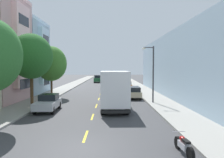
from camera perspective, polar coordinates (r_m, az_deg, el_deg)
ground_plane at (r=40.73m, az=-2.49°, el=-2.57°), size 160.00×160.00×0.00m
sidewalk_left at (r=39.64m, az=-12.91°, el=-2.70°), size 3.20×120.00×0.14m
sidewalk_right at (r=39.13m, az=7.87°, el=-2.73°), size 3.20×120.00×0.14m
lane_centerline_dashes at (r=35.27m, az=-2.80°, el=-3.43°), size 0.14×47.20×0.01m
townhouse_third_powder_blue at (r=37.07m, az=-26.52°, el=4.71°), size 13.01×8.23×10.93m
apartment_block_opposite at (r=32.90m, az=21.47°, el=3.15°), size 10.00×36.00×8.32m
street_tree_second at (r=23.37m, az=-20.13°, el=5.50°), size 4.20×4.20×7.15m
street_tree_third at (r=30.45m, az=-15.40°, el=3.83°), size 4.07×4.07×6.62m
street_lamp at (r=24.35m, az=10.21°, el=2.41°), size 1.35×0.28×6.11m
delivery_box_truck at (r=20.61m, az=0.59°, el=-2.44°), size 2.48×7.09×3.61m
parked_hatchback_orange at (r=39.39m, az=3.72°, el=-1.66°), size 1.80×4.03×1.50m
parked_wagon_champagne at (r=28.53m, az=5.42°, el=-3.35°), size 1.89×4.73×1.50m
parked_hatchback_silver at (r=20.98m, az=-16.19°, el=-5.88°), size 1.84×4.04×1.50m
parked_sedan_navy at (r=48.03m, az=2.92°, el=-0.83°), size 1.80×4.50×1.43m
parked_wagon_red at (r=60.89m, az=2.21°, el=0.03°), size 1.92×4.74×1.50m
moving_forest_sedan at (r=58.54m, az=-3.64°, el=0.08°), size 1.95×4.80×1.93m
parked_motorcycle at (r=10.95m, az=17.99°, el=-16.01°), size 0.62×2.05×0.90m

